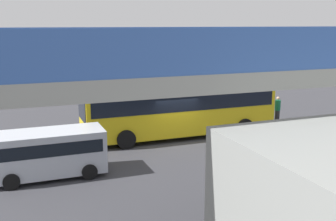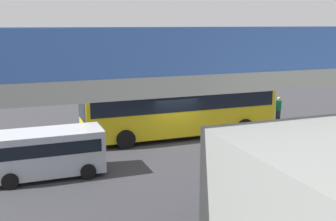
{
  "view_description": "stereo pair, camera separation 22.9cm",
  "coord_description": "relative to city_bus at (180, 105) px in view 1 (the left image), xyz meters",
  "views": [
    {
      "loc": [
        8.36,
        20.75,
        6.63
      ],
      "look_at": [
        -0.0,
        -1.07,
        1.6
      ],
      "focal_mm": 43.37,
      "sensor_mm": 36.0,
      "label": 1
    },
    {
      "loc": [
        8.15,
        20.83,
        6.63
      ],
      "look_at": [
        -0.0,
        -1.07,
        1.6
      ],
      "focal_mm": 43.37,
      "sensor_mm": 36.0,
      "label": 2
    }
  ],
  "objects": [
    {
      "name": "parked_van",
      "position": [
        7.9,
        4.0,
        -0.7
      ],
      "size": [
        4.8,
        2.17,
        2.05
      ],
      "color": "#B7BCC6",
      "rests_on": "ground"
    },
    {
      "name": "lane_dash_centre",
      "position": [
        4.72,
        -2.39,
        -1.88
      ],
      "size": [
        2.0,
        0.2,
        0.01
      ],
      "primitive_type": "cube",
      "color": "silver",
      "rests_on": "ground"
    },
    {
      "name": "lane_dash_leftmost",
      "position": [
        -3.28,
        -2.39,
        -1.88
      ],
      "size": [
        2.0,
        0.2,
        0.01
      ],
      "primitive_type": "cube",
      "color": "silver",
      "rests_on": "ground"
    },
    {
      "name": "lane_dash_left",
      "position": [
        0.72,
        -2.39,
        -1.88
      ],
      "size": [
        2.0,
        0.2,
        0.01
      ],
      "primitive_type": "cube",
      "color": "silver",
      "rests_on": "ground"
    },
    {
      "name": "bicycle_green",
      "position": [
        -8.2,
        3.54,
        -1.51
      ],
      "size": [
        1.77,
        0.44,
        0.96
      ],
      "color": "black",
      "rests_on": "ground"
    },
    {
      "name": "pedestrian_overpass",
      "position": [
        0.72,
        11.74,
        2.97
      ],
      "size": [
        30.94,
        2.6,
        6.53
      ],
      "color": "gray",
      "rests_on": "ground"
    },
    {
      "name": "ground",
      "position": [
        0.72,
        0.94,
        -1.88
      ],
      "size": [
        80.0,
        80.0,
        0.0
      ],
      "primitive_type": "plane",
      "color": "#38383D"
    },
    {
      "name": "city_bus",
      "position": [
        0.0,
        0.0,
        0.0
      ],
      "size": [
        11.54,
        2.85,
        3.15
      ],
      "color": "yellow",
      "rests_on": "ground"
    },
    {
      "name": "pedestrian",
      "position": [
        -7.51,
        -0.78,
        -1.0
      ],
      "size": [
        0.38,
        0.38,
        1.79
      ],
      "color": "#2D2D38",
      "rests_on": "ground"
    },
    {
      "name": "traffic_sign",
      "position": [
        -0.95,
        -2.76,
        0.01
      ],
      "size": [
        0.08,
        0.6,
        2.8
      ],
      "color": "slate",
      "rests_on": "ground"
    }
  ]
}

